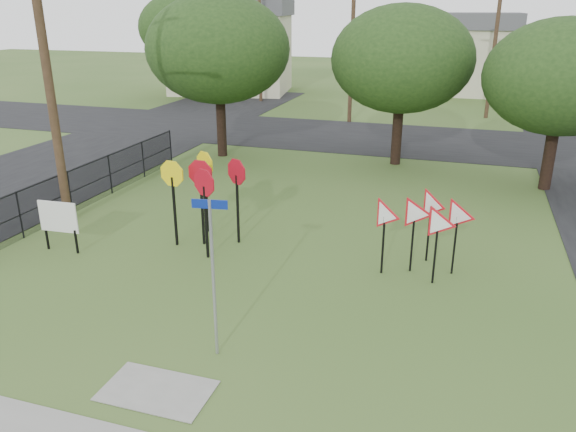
% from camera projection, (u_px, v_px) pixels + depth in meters
% --- Properties ---
extents(ground, '(140.00, 140.00, 0.00)m').
position_uv_depth(ground, '(213.00, 325.00, 12.41)').
color(ground, '#35531F').
extents(street_left, '(8.00, 50.00, 0.02)m').
position_uv_depth(street_left, '(61.00, 166.00, 24.76)').
color(street_left, black).
rests_on(street_left, ground).
extents(street_far, '(60.00, 8.00, 0.02)m').
position_uv_depth(street_far, '(370.00, 137.00, 30.25)').
color(street_far, black).
rests_on(street_far, ground).
extents(curb_pad, '(2.00, 1.20, 0.02)m').
position_uv_depth(curb_pad, '(157.00, 391.00, 10.26)').
color(curb_pad, gray).
rests_on(curb_pad, ground).
extents(street_name_sign, '(0.68, 0.13, 3.30)m').
position_uv_depth(street_name_sign, '(213.00, 270.00, 10.75)').
color(street_name_sign, '#96989E').
rests_on(street_name_sign, ground).
extents(stop_sign_cluster, '(2.42, 2.13, 2.58)m').
position_uv_depth(stop_sign_cluster, '(204.00, 182.00, 16.02)').
color(stop_sign_cluster, black).
rests_on(stop_sign_cluster, ground).
extents(yield_sign_cluster, '(2.61, 1.76, 2.10)m').
position_uv_depth(yield_sign_cluster, '(425.00, 217.00, 14.35)').
color(yield_sign_cluster, black).
rests_on(yield_sign_cluster, ground).
extents(info_board, '(1.20, 0.11, 1.50)m').
position_uv_depth(info_board, '(58.00, 219.00, 15.83)').
color(info_board, black).
rests_on(info_board, ground).
extents(utility_pole_main, '(3.55, 0.33, 10.00)m').
position_uv_depth(utility_pole_main, '(47.00, 57.00, 16.67)').
color(utility_pole_main, '#483321').
rests_on(utility_pole_main, ground).
extents(far_pole_a, '(1.40, 0.24, 9.00)m').
position_uv_depth(far_pole_a, '(352.00, 44.00, 32.79)').
color(far_pole_a, '#483321').
rests_on(far_pole_a, ground).
extents(far_pole_b, '(1.40, 0.24, 8.50)m').
position_uv_depth(far_pole_b, '(494.00, 47.00, 34.16)').
color(far_pole_b, '#483321').
rests_on(far_pole_b, ground).
extents(far_pole_c, '(1.40, 0.24, 9.00)m').
position_uv_depth(far_pole_c, '(260.00, 37.00, 40.44)').
color(far_pole_c, '#483321').
rests_on(far_pole_c, ground).
extents(fence_run, '(0.05, 11.55, 1.50)m').
position_uv_depth(fence_run, '(91.00, 182.00, 19.89)').
color(fence_run, black).
rests_on(fence_run, ground).
extents(house_left, '(10.58, 8.88, 7.20)m').
position_uv_depth(house_left, '(231.00, 46.00, 45.48)').
color(house_left, beige).
rests_on(house_left, ground).
extents(house_mid, '(8.40, 8.40, 6.20)m').
position_uv_depth(house_mid, '(463.00, 52.00, 45.86)').
color(house_mid, beige).
rests_on(house_mid, ground).
extents(tree_near_left, '(6.40, 6.40, 7.27)m').
position_uv_depth(tree_near_left, '(218.00, 49.00, 24.92)').
color(tree_near_left, black).
rests_on(tree_near_left, ground).
extents(tree_near_mid, '(6.00, 6.00, 6.80)m').
position_uv_depth(tree_near_mid, '(402.00, 59.00, 23.64)').
color(tree_near_mid, black).
rests_on(tree_near_mid, ground).
extents(tree_near_right, '(5.60, 5.60, 6.33)m').
position_uv_depth(tree_near_right, '(562.00, 77.00, 20.25)').
color(tree_near_right, black).
rests_on(tree_near_right, ground).
extents(tree_far_left, '(6.80, 6.80, 7.73)m').
position_uv_depth(tree_far_left, '(185.00, 28.00, 41.95)').
color(tree_far_left, black).
rests_on(tree_far_left, ground).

